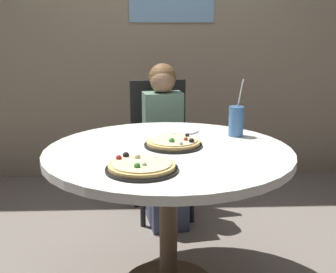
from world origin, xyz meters
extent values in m
cube|color=gray|center=(0.00, 1.83, 1.45)|extent=(5.20, 0.12, 2.90)
cylinder|color=silver|center=(0.00, 0.00, 0.73)|extent=(1.20, 1.20, 0.04)
cylinder|color=#4C3826|center=(0.00, 0.00, 0.36)|extent=(0.09, 0.09, 0.69)
cube|color=black|center=(0.00, 0.92, 0.43)|extent=(0.46, 0.46, 0.04)
cube|color=black|center=(-0.03, 1.09, 0.69)|extent=(0.40, 0.10, 0.52)
cylinder|color=black|center=(-0.14, 0.72, 0.21)|extent=(0.04, 0.04, 0.41)
cylinder|color=black|center=(0.20, 0.77, 0.21)|extent=(0.04, 0.04, 0.41)
cylinder|color=black|center=(-0.20, 1.06, 0.21)|extent=(0.04, 0.04, 0.41)
cylinder|color=black|center=(0.14, 1.11, 0.21)|extent=(0.04, 0.04, 0.41)
cube|color=#3F4766|center=(0.02, 0.76, 0.23)|extent=(0.29, 0.35, 0.45)
cube|color=slate|center=(0.00, 0.90, 0.67)|extent=(0.28, 0.20, 0.44)
sphere|color=#997051|center=(0.00, 0.90, 0.97)|extent=(0.17, 0.17, 0.17)
sphere|color=brown|center=(0.00, 0.91, 0.99)|extent=(0.18, 0.18, 0.18)
cylinder|color=black|center=(0.03, 0.05, 0.76)|extent=(0.29, 0.29, 0.01)
cylinder|color=#D8B266|center=(0.03, 0.05, 0.77)|extent=(0.26, 0.26, 0.02)
cylinder|color=beige|center=(0.03, 0.05, 0.78)|extent=(0.24, 0.24, 0.01)
sphere|color=#B2231E|center=(0.09, 0.04, 0.79)|extent=(0.02, 0.02, 0.02)
sphere|color=black|center=(0.11, 0.00, 0.79)|extent=(0.03, 0.03, 0.03)
sphere|color=#387F33|center=(0.02, 0.01, 0.79)|extent=(0.03, 0.03, 0.03)
sphere|color=black|center=(0.10, 0.11, 0.79)|extent=(0.02, 0.02, 0.02)
sphere|color=beige|center=(0.06, -0.04, 0.79)|extent=(0.02, 0.02, 0.02)
cylinder|color=black|center=(-0.12, -0.32, 0.76)|extent=(0.30, 0.30, 0.01)
cylinder|color=#D8B266|center=(-0.12, -0.32, 0.77)|extent=(0.28, 0.28, 0.02)
cylinder|color=beige|center=(-0.12, -0.32, 0.78)|extent=(0.25, 0.25, 0.01)
sphere|color=beige|center=(-0.11, -0.35, 0.79)|extent=(0.02, 0.02, 0.02)
sphere|color=#387F33|center=(-0.14, -0.37, 0.79)|extent=(0.03, 0.03, 0.03)
sphere|color=#B2231E|center=(-0.22, -0.26, 0.79)|extent=(0.02, 0.02, 0.02)
sphere|color=black|center=(-0.19, -0.22, 0.79)|extent=(0.03, 0.03, 0.03)
sphere|color=beige|center=(-0.14, -0.25, 0.79)|extent=(0.03, 0.03, 0.03)
cylinder|color=#3F72B2|center=(0.37, 0.24, 0.83)|extent=(0.08, 0.08, 0.16)
cylinder|color=white|center=(0.39, 0.24, 0.95)|extent=(0.04, 0.03, 0.22)
cylinder|color=white|center=(0.09, 0.36, 0.76)|extent=(0.18, 0.18, 0.01)
camera|label=1|loc=(-0.09, -2.03, 1.33)|focal=46.94mm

